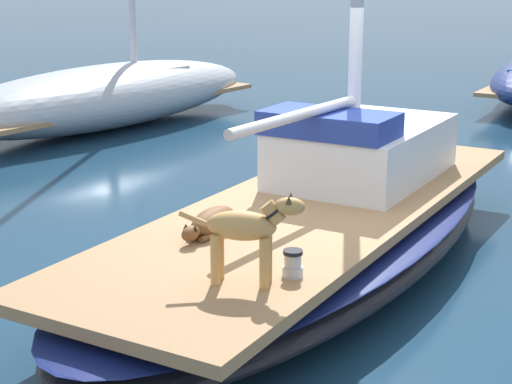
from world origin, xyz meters
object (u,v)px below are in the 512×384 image
sailboat_main (314,235)px  dog_tan (248,229)px  moored_boat_port_side (107,95)px  deck_winch (293,264)px  dog_brown (211,222)px

sailboat_main → dog_tan: bearing=-72.2°
sailboat_main → moored_boat_port_side: moored_boat_port_side is taller
dog_tan → deck_winch: (0.20, 0.31, -0.32)m
dog_brown → deck_winch: (1.13, -0.45, -0.01)m
sailboat_main → deck_winch: deck_winch is taller
dog_brown → sailboat_main: bearing=78.6°
deck_winch → dog_tan: bearing=-122.5°
dog_brown → dog_tan: (0.93, -0.76, 0.32)m
dog_brown → moored_boat_port_side: moored_boat_port_side is taller
deck_winch → dog_brown: bearing=158.1°
dog_brown → dog_tan: dog_tan is taller
deck_winch → moored_boat_port_side: bearing=142.8°
dog_tan → moored_boat_port_side: moored_boat_port_side is taller
moored_boat_port_side → dog_tan: bearing=-39.4°
sailboat_main → dog_brown: size_ratio=7.78×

